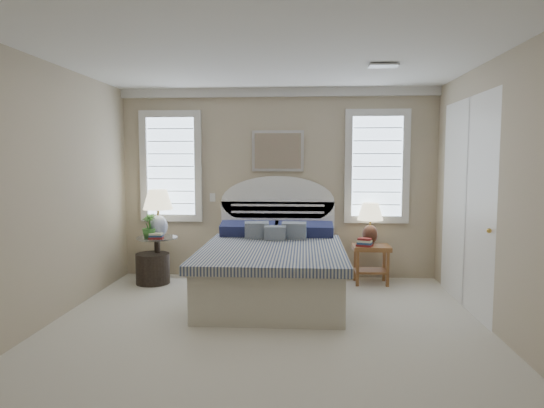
% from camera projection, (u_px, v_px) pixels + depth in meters
% --- Properties ---
extents(floor, '(4.50, 5.00, 0.01)m').
position_uv_depth(floor, '(263.00, 339.00, 4.61)').
color(floor, beige).
rests_on(floor, ground).
extents(ceiling, '(4.50, 5.00, 0.01)m').
position_uv_depth(ceiling, '(263.00, 48.00, 4.36)').
color(ceiling, white).
rests_on(ceiling, wall_back).
extents(wall_back, '(4.50, 0.02, 2.70)m').
position_uv_depth(wall_back, '(278.00, 184.00, 6.97)').
color(wall_back, tan).
rests_on(wall_back, floor).
extents(wall_left, '(0.02, 5.00, 2.70)m').
position_uv_depth(wall_left, '(29.00, 196.00, 4.63)').
color(wall_left, tan).
rests_on(wall_left, floor).
extents(wall_right, '(0.02, 5.00, 2.70)m').
position_uv_depth(wall_right, '(513.00, 199.00, 4.33)').
color(wall_right, tan).
rests_on(wall_right, floor).
extents(crown_molding, '(4.50, 0.08, 0.12)m').
position_uv_depth(crown_molding, '(278.00, 92.00, 6.81)').
color(crown_molding, silver).
rests_on(crown_molding, wall_back).
extents(hvac_vent, '(0.30, 0.20, 0.02)m').
position_uv_depth(hvac_vent, '(383.00, 66.00, 5.08)').
color(hvac_vent, '#B2B2B2').
rests_on(hvac_vent, ceiling).
extents(switch_plate, '(0.08, 0.01, 0.12)m').
position_uv_depth(switch_plate, '(213.00, 197.00, 7.03)').
color(switch_plate, silver).
rests_on(switch_plate, wall_back).
extents(window_left, '(0.90, 0.06, 1.60)m').
position_uv_depth(window_left, '(171.00, 166.00, 7.03)').
color(window_left, '#C9E3FF').
rests_on(window_left, wall_back).
extents(window_right, '(0.90, 0.06, 1.60)m').
position_uv_depth(window_right, '(377.00, 167.00, 6.83)').
color(window_right, '#C9E3FF').
rests_on(window_right, wall_back).
extents(painting, '(0.74, 0.04, 0.58)m').
position_uv_depth(painting, '(278.00, 151.00, 6.88)').
color(painting, silver).
rests_on(painting, wall_back).
extents(closet_door, '(0.02, 1.80, 2.40)m').
position_uv_depth(closet_door, '(466.00, 203.00, 5.54)').
color(closet_door, white).
rests_on(closet_door, floor).
extents(bed, '(1.72, 2.28, 1.47)m').
position_uv_depth(bed, '(273.00, 265.00, 6.02)').
color(bed, beige).
rests_on(bed, floor).
extents(side_table_left, '(0.56, 0.56, 0.63)m').
position_uv_depth(side_table_left, '(157.00, 254.00, 6.72)').
color(side_table_left, black).
rests_on(side_table_left, floor).
extents(nightstand_right, '(0.50, 0.40, 0.53)m').
position_uv_depth(nightstand_right, '(371.00, 256.00, 6.62)').
color(nightstand_right, brown).
rests_on(nightstand_right, floor).
extents(floor_pot, '(0.60, 0.60, 0.42)m').
position_uv_depth(floor_pot, '(153.00, 268.00, 6.65)').
color(floor_pot, black).
rests_on(floor_pot, floor).
extents(lamp_left, '(0.54, 0.54, 0.66)m').
position_uv_depth(lamp_left, '(158.00, 208.00, 6.68)').
color(lamp_left, white).
rests_on(lamp_left, side_table_left).
extents(lamp_right, '(0.47, 0.47, 0.58)m').
position_uv_depth(lamp_right, '(370.00, 219.00, 6.71)').
color(lamp_right, black).
rests_on(lamp_right, nightstand_right).
extents(potted_plant, '(0.23, 0.23, 0.34)m').
position_uv_depth(potted_plant, '(149.00, 226.00, 6.58)').
color(potted_plant, '#33803B').
rests_on(potted_plant, side_table_left).
extents(books_left, '(0.20, 0.15, 0.08)m').
position_uv_depth(books_left, '(156.00, 236.00, 6.55)').
color(books_left, maroon).
rests_on(books_left, side_table_left).
extents(books_right, '(0.24, 0.20, 0.11)m').
position_uv_depth(books_right, '(365.00, 243.00, 6.54)').
color(books_right, maroon).
rests_on(books_right, nightstand_right).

